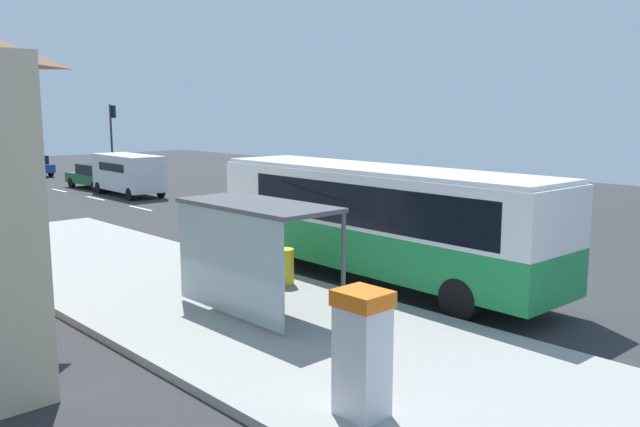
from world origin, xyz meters
TOP-DOWN VIEW (x-y plane):
  - ground_plane at (0.00, 14.00)m, footprint 56.00×92.00m
  - sidewalk_platform at (-6.40, 2.00)m, footprint 6.20×30.00m
  - lane_stripe_seg_1 at (0.25, -1.00)m, footprint 0.16×2.20m
  - lane_stripe_seg_2 at (0.25, 4.00)m, footprint 0.16×2.20m
  - lane_stripe_seg_3 at (0.25, 9.00)m, footprint 0.16×2.20m
  - lane_stripe_seg_4 at (0.25, 14.00)m, footprint 0.16×2.20m
  - lane_stripe_seg_5 at (0.25, 19.00)m, footprint 0.16×2.20m
  - lane_stripe_seg_6 at (0.25, 24.00)m, footprint 0.16×2.20m
  - lane_stripe_seg_7 at (0.25, 29.00)m, footprint 0.16×2.20m
  - bus at (-1.71, 1.86)m, footprint 2.88×11.09m
  - white_van at (2.20, 23.90)m, footprint 2.16×5.26m
  - sedan_near at (2.30, 39.20)m, footprint 1.97×4.46m
  - sedan_far at (2.30, 28.37)m, footprint 2.03×4.49m
  - ticket_machine at (-8.23, -3.71)m, footprint 0.66×0.76m
  - recycling_bin_yellow at (-4.20, 2.84)m, footprint 0.52×0.52m
  - recycling_bin_green at (-4.20, 3.54)m, footprint 0.52×0.52m
  - recycling_bin_red at (-4.20, 4.24)m, footprint 0.52×0.52m
  - recycling_bin_orange at (-4.20, 4.94)m, footprint 0.52×0.52m
  - traffic_light_near_side at (5.50, 32.43)m, footprint 0.49×0.28m
  - traffic_light_median at (0.40, 34.03)m, footprint 0.49×0.28m
  - bus_shelter at (-6.41, 1.51)m, footprint 1.80×4.00m

SIDE VIEW (x-z plane):
  - ground_plane at x=0.00m, z-range -0.04..0.00m
  - lane_stripe_seg_1 at x=0.25m, z-range 0.00..0.01m
  - lane_stripe_seg_2 at x=0.25m, z-range 0.00..0.01m
  - lane_stripe_seg_3 at x=0.25m, z-range 0.00..0.01m
  - lane_stripe_seg_4 at x=0.25m, z-range 0.00..0.01m
  - lane_stripe_seg_5 at x=0.25m, z-range 0.00..0.01m
  - lane_stripe_seg_6 at x=0.25m, z-range 0.00..0.01m
  - lane_stripe_seg_7 at x=0.25m, z-range 0.00..0.01m
  - sidewalk_platform at x=-6.40m, z-range 0.00..0.18m
  - recycling_bin_yellow at x=-4.20m, z-range 0.18..1.13m
  - recycling_bin_green at x=-4.20m, z-range 0.18..1.13m
  - recycling_bin_red at x=-4.20m, z-range 0.18..1.13m
  - recycling_bin_orange at x=-4.20m, z-range 0.18..1.13m
  - sedan_near at x=2.30m, z-range 0.03..1.55m
  - sedan_far at x=2.30m, z-range 0.03..1.55m
  - ticket_machine at x=-8.23m, z-range 0.20..2.14m
  - white_van at x=2.20m, z-range 0.19..2.49m
  - bus at x=-1.71m, z-range 0.24..3.45m
  - bus_shelter at x=-6.41m, z-range 0.85..3.35m
  - traffic_light_median at x=0.40m, z-range 0.79..5.53m
  - traffic_light_near_side at x=5.50m, z-range 0.84..6.02m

